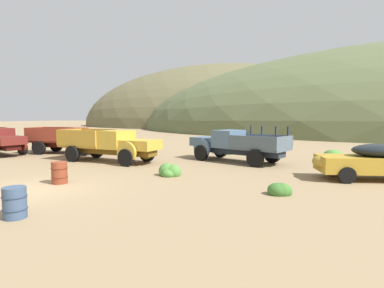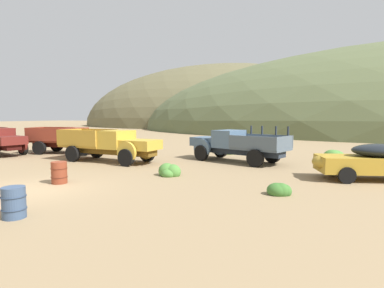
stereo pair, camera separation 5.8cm
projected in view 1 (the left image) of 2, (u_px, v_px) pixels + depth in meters
The scene contains 12 objects.
ground_plane at pixel (33, 190), 11.46m from camera, with size 300.00×300.00×0.00m, color #937A56.
hill_far_right at pixel (220, 126), 88.92m from camera, with size 82.72×57.35×34.02m, color brown.
truck_rust_red at pixel (73, 140), 22.66m from camera, with size 5.88×3.16×1.91m.
truck_faded_yellow at pixel (115, 145), 18.43m from camera, with size 6.67×2.64×1.91m.
truck_chalk_blue at pixel (230, 145), 18.88m from camera, with size 6.41×3.84×2.16m.
car_mustard at pixel (370, 161), 13.28m from camera, with size 5.01×2.94×1.57m.
oil_drum_foreground at pixel (59, 173), 12.58m from camera, with size 0.66×0.66×0.89m.
oil_drum_by_truck at pixel (15, 203), 8.28m from camera, with size 0.64×0.64×0.85m.
bush_lone_scrub at pixel (334, 156), 19.35m from camera, with size 1.26×1.11×0.85m.
bush_between_trucks at pixel (170, 172), 14.22m from camera, with size 1.07×0.85×0.75m.
bush_back_edge at pixel (281, 191), 10.78m from camera, with size 0.85×0.66×0.55m.
bush_front_left at pixel (225, 150), 22.63m from camera, with size 1.60×1.24×0.92m.
Camera 1 is at (9.66, -8.25, 2.72)m, focal length 29.02 mm.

